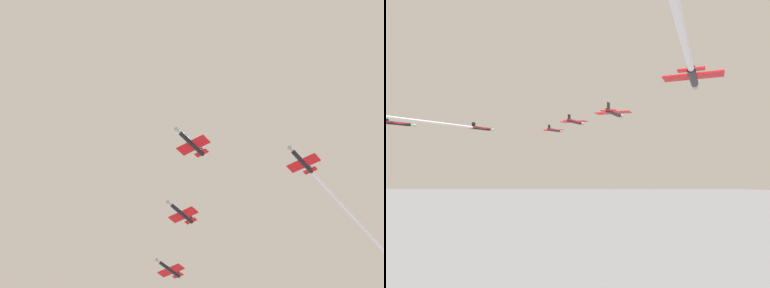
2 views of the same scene
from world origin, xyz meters
TOP-DOWN VIEW (x-y plane):
  - jet_lead at (-3.45, 15.90)m, footprint 8.22×11.32m
  - jet_port_inner at (17.22, 53.00)m, footprint 8.22×59.01m
  - jet_starboard_inner at (-20.84, 37.90)m, footprint 8.22×11.32m
  - jet_starboard_outer at (-38.34, 57.76)m, footprint 8.22×11.32m

SIDE VIEW (x-z plane):
  - jet_port_inner at x=17.22m, z-range 115.71..118.07m
  - jet_starboard_outer at x=-38.34m, z-range 115.73..118.09m
  - jet_lead at x=-3.45m, z-range 116.09..118.45m
  - jet_starboard_inner at x=-20.84m, z-range 116.46..118.83m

